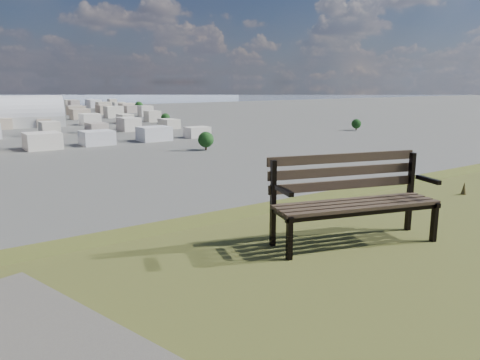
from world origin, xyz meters
TOP-DOWN VIEW (x-y plane):
  - park_bench at (-0.44, 2.75)m, footprint 1.73×0.97m
  - arena at (42.94, 309.38)m, footprint 61.30×32.49m

SIDE VIEW (x-z plane):
  - arena at x=42.94m, z-range -6.52..18.16m
  - park_bench at x=-0.44m, z-range 25.06..25.92m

